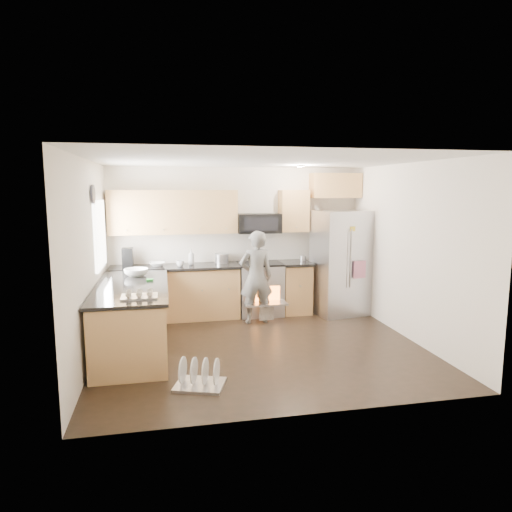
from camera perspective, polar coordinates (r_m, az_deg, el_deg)
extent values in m
plane|color=black|center=(6.59, 0.58, -11.31)|extent=(4.50, 4.50, 0.00)
cube|color=white|center=(8.22, -2.35, 1.96)|extent=(4.50, 0.04, 2.60)
cube|color=white|center=(4.37, 6.14, -3.86)|extent=(4.50, 0.04, 2.60)
cube|color=white|center=(6.21, -20.16, -0.67)|extent=(0.04, 4.00, 2.60)
cube|color=white|center=(7.09, 18.65, 0.48)|extent=(0.04, 4.00, 2.60)
cube|color=white|center=(6.22, 0.61, 11.87)|extent=(4.50, 4.00, 0.04)
cube|color=white|center=(7.16, -18.94, 2.55)|extent=(0.04, 1.00, 1.00)
cylinder|color=#FFE5CC|center=(7.51, 5.65, 11.13)|extent=(0.14, 0.14, 0.02)
cylinder|color=#474754|center=(6.58, -19.70, 7.28)|extent=(0.03, 0.26, 0.26)
cube|color=tan|center=(7.97, -9.99, -4.68)|extent=(2.15, 0.60, 0.87)
cube|color=black|center=(7.87, -10.08, -1.37)|extent=(2.19, 0.64, 0.04)
cube|color=tan|center=(8.30, 4.87, -4.07)|extent=(0.50, 0.60, 0.87)
cube|color=black|center=(8.20, 4.93, -0.87)|extent=(0.54, 0.64, 0.04)
cube|color=tan|center=(7.91, -10.24, 5.43)|extent=(2.16, 0.33, 0.74)
cube|color=tan|center=(8.24, 4.73, 5.65)|extent=(0.50, 0.33, 0.74)
cube|color=tan|center=(8.48, 9.89, 8.67)|extent=(0.90, 0.33, 0.44)
imported|color=white|center=(7.89, -12.26, -1.01)|extent=(0.27, 0.27, 0.07)
imported|color=white|center=(7.93, -8.10, -0.12)|extent=(0.10, 0.10, 0.27)
imported|color=white|center=(7.79, -9.44, -0.93)|extent=(0.13, 0.13, 0.10)
cylinder|color=#B7B7BC|center=(8.06, -4.33, -0.29)|extent=(0.24, 0.24, 0.17)
cube|color=black|center=(7.84, -15.75, -0.23)|extent=(0.17, 0.21, 0.33)
cylinder|color=#B7B7BC|center=(8.36, 5.88, -0.26)|extent=(0.11, 0.11, 0.09)
cube|color=tan|center=(6.58, -15.11, -7.67)|extent=(0.90, 2.30, 0.87)
cube|color=black|center=(6.47, -15.27, -3.66)|extent=(0.96, 2.36, 0.04)
imported|color=white|center=(7.07, -14.76, -2.00)|extent=(0.36, 0.36, 0.11)
cube|color=green|center=(6.66, -13.12, -2.94)|extent=(0.09, 0.07, 0.03)
cube|color=#B7B7BC|center=(5.69, -14.38, -4.59)|extent=(0.43, 0.33, 0.09)
cube|color=#B7B7BC|center=(8.12, 0.50, -4.21)|extent=(0.76, 0.62, 0.90)
cube|color=black|center=(8.03, 0.50, -0.97)|extent=(0.76, 0.60, 0.03)
cube|color=orange|center=(7.83, 0.98, -5.06)|extent=(0.56, 0.02, 0.34)
cube|color=#B7B7BC|center=(7.69, 1.25, -5.95)|extent=(0.70, 0.34, 0.03)
cube|color=silver|center=(7.68, 1.33, -7.02)|extent=(0.24, 0.03, 0.28)
cube|color=black|center=(8.06, 0.33, 4.12)|extent=(0.76, 0.40, 0.34)
cube|color=#B7B7BC|center=(8.23, 10.56, -0.83)|extent=(1.01, 0.85, 1.85)
cylinder|color=#B7B7BC|center=(7.87, 11.37, -0.31)|extent=(0.02, 0.02, 1.00)
cylinder|color=#B7B7BC|center=(7.89, 11.77, -0.30)|extent=(0.02, 0.02, 1.00)
cube|color=pink|center=(7.99, 12.84, -1.67)|extent=(0.24, 0.05, 0.30)
cube|color=#94B8ED|center=(7.77, 10.40, 1.86)|extent=(0.18, 0.04, 0.22)
imported|color=slate|center=(7.56, 0.02, -2.65)|extent=(0.59, 0.40, 1.55)
cube|color=#B7B7BC|center=(5.42, -7.04, -15.68)|extent=(0.65, 0.59, 0.03)
cylinder|color=white|center=(5.41, -9.14, -13.87)|extent=(0.11, 0.29, 0.30)
cylinder|color=white|center=(5.37, -7.77, -13.98)|extent=(0.11, 0.29, 0.30)
cylinder|color=white|center=(5.34, -6.37, -14.09)|extent=(0.11, 0.29, 0.30)
cylinder|color=white|center=(5.32, -4.96, -14.19)|extent=(0.11, 0.29, 0.30)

